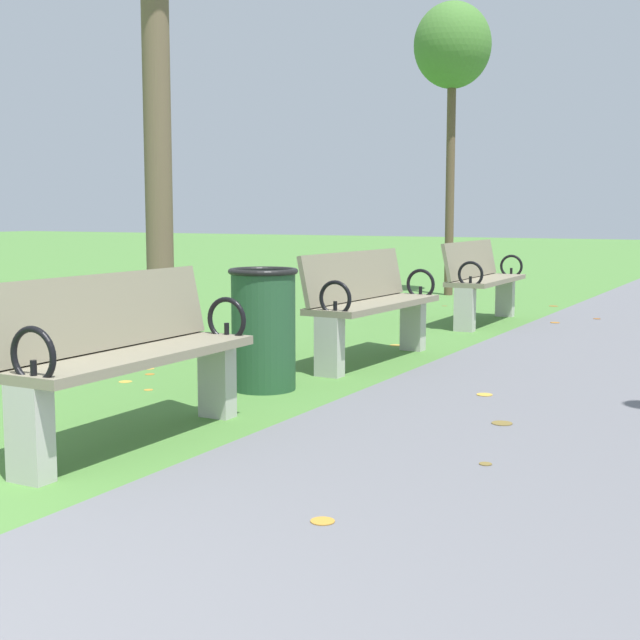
{
  "coord_description": "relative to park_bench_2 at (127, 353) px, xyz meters",
  "views": [
    {
      "loc": [
        2.6,
        -0.82,
        1.23
      ],
      "look_at": [
        -0.05,
        4.1,
        0.55
      ],
      "focal_mm": 50.49,
      "sensor_mm": 36.0,
      "label": 1
    }
  ],
  "objects": [
    {
      "name": "park_bench_2",
      "position": [
        0.0,
        0.0,
        0.0
      ],
      "size": [
        0.47,
        1.6,
        0.9
      ],
      "color": "gray",
      "rests_on": "ground"
    },
    {
      "name": "park_bench_3",
      "position": [
        0.0,
        2.98,
        0.0
      ],
      "size": [
        0.53,
        1.62,
        0.9
      ],
      "color": "gray",
      "rests_on": "ground"
    },
    {
      "name": "park_bench_4",
      "position": [
        0.0,
        5.88,
        0.0
      ],
      "size": [
        0.5,
        1.61,
        0.9
      ],
      "color": "gray",
      "rests_on": "ground"
    },
    {
      "name": "tree_2",
      "position": [
        -1.49,
        8.88,
        3.03
      ],
      "size": [
        1.1,
        1.1,
        4.19
      ],
      "color": "brown",
      "rests_on": "ground"
    },
    {
      "name": "trash_bin",
      "position": [
        -0.15,
        1.59,
        -0.06
      ],
      "size": [
        0.48,
        0.48,
        0.84
      ],
      "color": "#234C2D",
      "rests_on": "ground"
    },
    {
      "name": "scattered_leaves",
      "position": [
        0.23,
        1.78,
        -0.47
      ],
      "size": [
        4.97,
        13.6,
        0.02
      ],
      "color": "#AD6B23",
      "rests_on": "ground"
    }
  ]
}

